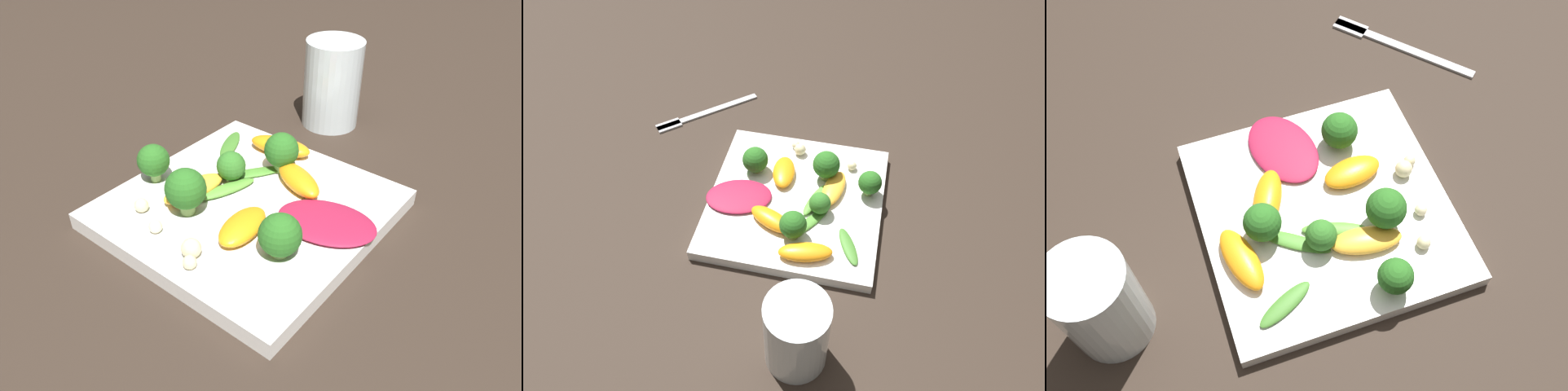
# 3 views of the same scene
# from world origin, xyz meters

# --- Properties ---
(ground_plane) EXTENTS (2.40, 2.40, 0.00)m
(ground_plane) POSITION_xyz_m (0.00, 0.00, 0.00)
(ground_plane) COLOR #2D231C
(plate) EXTENTS (0.25, 0.25, 0.02)m
(plate) POSITION_xyz_m (0.00, 0.00, 0.01)
(plate) COLOR white
(plate) RESTS_ON ground_plane
(drinking_glass) EXTENTS (0.07, 0.07, 0.11)m
(drinking_glass) POSITION_xyz_m (0.05, -0.23, 0.06)
(drinking_glass) COLOR silver
(drinking_glass) RESTS_ON ground_plane
(fork) EXTENTS (0.15, 0.14, 0.01)m
(fork) POSITION_xyz_m (-0.21, 0.16, 0.00)
(fork) COLOR #B2B2B7
(fork) RESTS_ON ground_plane
(radicchio_leaf_0) EXTENTS (0.11, 0.09, 0.01)m
(radicchio_leaf_0) POSITION_xyz_m (-0.08, -0.02, 0.02)
(radicchio_leaf_0) COLOR maroon
(radicchio_leaf_0) RESTS_ON plate
(orange_segment_0) EXTENTS (0.07, 0.06, 0.02)m
(orange_segment_0) POSITION_xyz_m (-0.02, -0.05, 0.03)
(orange_segment_0) COLOR orange
(orange_segment_0) RESTS_ON plate
(orange_segment_1) EXTENTS (0.04, 0.08, 0.02)m
(orange_segment_1) POSITION_xyz_m (0.05, 0.02, 0.03)
(orange_segment_1) COLOR #FCAD33
(orange_segment_1) RESTS_ON plate
(orange_segment_2) EXTENTS (0.08, 0.04, 0.02)m
(orange_segment_2) POSITION_xyz_m (0.03, -0.10, 0.03)
(orange_segment_2) COLOR orange
(orange_segment_2) RESTS_ON plate
(orange_segment_3) EXTENTS (0.04, 0.07, 0.02)m
(orange_segment_3) POSITION_xyz_m (-0.03, 0.04, 0.03)
(orange_segment_3) COLOR orange
(orange_segment_3) RESTS_ON plate
(broccoli_floret_0) EXTENTS (0.04, 0.04, 0.04)m
(broccoli_floret_0) POSITION_xyz_m (-0.07, 0.04, 0.04)
(broccoli_floret_0) COLOR #7A9E51
(broccoli_floret_0) RESTS_ON plate
(broccoli_floret_1) EXTENTS (0.04, 0.04, 0.05)m
(broccoli_floret_1) POSITION_xyz_m (0.01, -0.07, 0.04)
(broccoli_floret_1) COLOR #84AD5B
(broccoli_floret_1) RESTS_ON plate
(broccoli_floret_2) EXTENTS (0.04, 0.04, 0.05)m
(broccoli_floret_2) POSITION_xyz_m (0.04, 0.05, 0.05)
(broccoli_floret_2) COLOR #7A9E51
(broccoli_floret_2) RESTS_ON plate
(broccoli_floret_3) EXTENTS (0.03, 0.03, 0.04)m
(broccoli_floret_3) POSITION_xyz_m (0.04, -0.02, 0.04)
(broccoli_floret_3) COLOR #84AD5B
(broccoli_floret_3) RESTS_ON plate
(broccoli_floret_4) EXTENTS (0.03, 0.03, 0.04)m
(broccoli_floret_4) POSITION_xyz_m (0.10, 0.03, 0.04)
(broccoli_floret_4) COLOR #84AD5B
(broccoli_floret_4) RESTS_ON plate
(arugula_sprig_0) EXTENTS (0.04, 0.07, 0.01)m
(arugula_sprig_0) POSITION_xyz_m (0.03, 0.00, 0.02)
(arugula_sprig_0) COLOR #518E33
(arugula_sprig_0) RESTS_ON plate
(arugula_sprig_1) EXTENTS (0.06, 0.07, 0.00)m
(arugula_sprig_1) POSITION_xyz_m (0.03, -0.04, 0.02)
(arugula_sprig_1) COLOR #47842D
(arugula_sprig_1) RESTS_ON plate
(arugula_sprig_2) EXTENTS (0.04, 0.06, 0.01)m
(arugula_sprig_2) POSITION_xyz_m (0.09, -0.07, 0.02)
(arugula_sprig_2) COLOR #3D7528
(arugula_sprig_2) RESTS_ON plate
(macadamia_nut_0) EXTENTS (0.01, 0.01, 0.01)m
(macadamia_nut_0) POSITION_xyz_m (0.07, 0.08, 0.03)
(macadamia_nut_0) COLOR beige
(macadamia_nut_0) RESTS_ON plate
(macadamia_nut_1) EXTENTS (0.01, 0.01, 0.01)m
(macadamia_nut_1) POSITION_xyz_m (0.04, 0.09, 0.02)
(macadamia_nut_1) COLOR beige
(macadamia_nut_1) RESTS_ON plate
(macadamia_nut_2) EXTENTS (0.01, 0.01, 0.01)m
(macadamia_nut_2) POSITION_xyz_m (-0.02, 0.10, 0.02)
(macadamia_nut_2) COLOR beige
(macadamia_nut_2) RESTS_ON plate
(macadamia_nut_3) EXTENTS (0.02, 0.02, 0.02)m
(macadamia_nut_3) POSITION_xyz_m (-0.01, 0.09, 0.03)
(macadamia_nut_3) COLOR beige
(macadamia_nut_3) RESTS_ON plate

